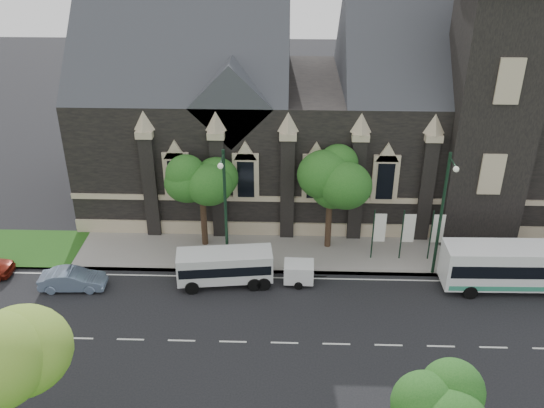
{
  "coord_description": "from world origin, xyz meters",
  "views": [
    {
      "loc": [
        0.13,
        -26.38,
        23.1
      ],
      "look_at": [
        -0.92,
        6.0,
        5.92
      ],
      "focal_mm": 38.93,
      "sensor_mm": 36.0,
      "label": 1
    }
  ],
  "objects_px": {
    "tour_coach": "(528,266)",
    "shuttle_bus": "(225,266)",
    "sedan": "(73,279)",
    "street_lamp_near": "(443,210)",
    "banner_flag_right": "(435,231)",
    "street_lamp_mid": "(225,206)",
    "box_trailer": "(299,272)",
    "tree_walk_right": "(334,174)",
    "banner_flag_left": "(377,230)",
    "tree_walk_left": "(204,174)",
    "banner_flag_center": "(406,231)"
  },
  "relations": [
    {
      "from": "street_lamp_near",
      "to": "banner_flag_left",
      "type": "distance_m",
      "value": 4.99
    },
    {
      "from": "tree_walk_left",
      "to": "banner_flag_left",
      "type": "height_order",
      "value": "tree_walk_left"
    },
    {
      "from": "tour_coach",
      "to": "shuttle_bus",
      "type": "height_order",
      "value": "tour_coach"
    },
    {
      "from": "tour_coach",
      "to": "street_lamp_near",
      "type": "bearing_deg",
      "value": 166.6
    },
    {
      "from": "street_lamp_mid",
      "to": "banner_flag_left",
      "type": "relative_size",
      "value": 2.25
    },
    {
      "from": "tree_walk_left",
      "to": "shuttle_bus",
      "type": "height_order",
      "value": "tree_walk_left"
    },
    {
      "from": "tree_walk_right",
      "to": "street_lamp_mid",
      "type": "distance_m",
      "value": 8.1
    },
    {
      "from": "box_trailer",
      "to": "sedan",
      "type": "relative_size",
      "value": 0.67
    },
    {
      "from": "street_lamp_near",
      "to": "tree_walk_left",
      "type": "bearing_deg",
      "value": 167.13
    },
    {
      "from": "tree_walk_right",
      "to": "tree_walk_left",
      "type": "relative_size",
      "value": 1.02
    },
    {
      "from": "shuttle_bus",
      "to": "banner_flag_left",
      "type": "bearing_deg",
      "value": 10.44
    },
    {
      "from": "street_lamp_near",
      "to": "sedan",
      "type": "xyz_separation_m",
      "value": [
        -23.94,
        -2.22,
        -4.41
      ]
    },
    {
      "from": "street_lamp_mid",
      "to": "box_trailer",
      "type": "distance_m",
      "value": 6.55
    },
    {
      "from": "banner_flag_left",
      "to": "street_lamp_mid",
      "type": "bearing_deg",
      "value": -169.5
    },
    {
      "from": "box_trailer",
      "to": "street_lamp_mid",
      "type": "bearing_deg",
      "value": 168.89
    },
    {
      "from": "tree_walk_left",
      "to": "banner_flag_center",
      "type": "distance_m",
      "value": 14.58
    },
    {
      "from": "shuttle_bus",
      "to": "street_lamp_near",
      "type": "bearing_deg",
      "value": -1.59
    },
    {
      "from": "shuttle_bus",
      "to": "box_trailer",
      "type": "bearing_deg",
      "value": -4.33
    },
    {
      "from": "street_lamp_near",
      "to": "tour_coach",
      "type": "xyz_separation_m",
      "value": [
        5.65,
        -1.26,
        -3.37
      ]
    },
    {
      "from": "sedan",
      "to": "tour_coach",
      "type": "bearing_deg",
      "value": -90.99
    },
    {
      "from": "banner_flag_center",
      "to": "tour_coach",
      "type": "relative_size",
      "value": 0.37
    },
    {
      "from": "street_lamp_mid",
      "to": "banner_flag_left",
      "type": "bearing_deg",
      "value": 10.5
    },
    {
      "from": "street_lamp_near",
      "to": "banner_flag_left",
      "type": "xyz_separation_m",
      "value": [
        -3.71,
        1.91,
        -2.73
      ]
    },
    {
      "from": "shuttle_bus",
      "to": "sedan",
      "type": "relative_size",
      "value": 1.5
    },
    {
      "from": "tree_walk_right",
      "to": "banner_flag_center",
      "type": "distance_m",
      "value": 6.36
    },
    {
      "from": "banner_flag_right",
      "to": "street_lamp_near",
      "type": "bearing_deg",
      "value": -98.56
    },
    {
      "from": "street_lamp_mid",
      "to": "banner_flag_right",
      "type": "relative_size",
      "value": 2.25
    },
    {
      "from": "tree_walk_right",
      "to": "street_lamp_near",
      "type": "height_order",
      "value": "street_lamp_near"
    },
    {
      "from": "tour_coach",
      "to": "sedan",
      "type": "distance_m",
      "value": 29.62
    },
    {
      "from": "street_lamp_near",
      "to": "box_trailer",
      "type": "height_order",
      "value": "street_lamp_near"
    },
    {
      "from": "tree_walk_right",
      "to": "shuttle_bus",
      "type": "xyz_separation_m",
      "value": [
        -7.2,
        -4.92,
        -4.42
      ]
    },
    {
      "from": "street_lamp_near",
      "to": "banner_flag_right",
      "type": "height_order",
      "value": "street_lamp_near"
    },
    {
      "from": "banner_flag_right",
      "to": "tour_coach",
      "type": "xyz_separation_m",
      "value": [
        5.36,
        -3.16,
        -0.64
      ]
    },
    {
      "from": "tree_walk_left",
      "to": "box_trailer",
      "type": "distance_m",
      "value": 9.49
    },
    {
      "from": "street_lamp_near",
      "to": "banner_flag_right",
      "type": "distance_m",
      "value": 3.34
    },
    {
      "from": "sedan",
      "to": "tree_walk_right",
      "type": "bearing_deg",
      "value": -74.05
    },
    {
      "from": "tour_coach",
      "to": "box_trailer",
      "type": "distance_m",
      "value": 14.82
    },
    {
      "from": "banner_flag_left",
      "to": "sedan",
      "type": "xyz_separation_m",
      "value": [
        -20.22,
        -4.13,
        -1.68
      ]
    },
    {
      "from": "street_lamp_near",
      "to": "street_lamp_mid",
      "type": "relative_size",
      "value": 1.0
    },
    {
      "from": "tree_walk_right",
      "to": "banner_flag_right",
      "type": "height_order",
      "value": "tree_walk_right"
    },
    {
      "from": "banner_flag_center",
      "to": "box_trailer",
      "type": "relative_size",
      "value": 1.41
    },
    {
      "from": "street_lamp_mid",
      "to": "street_lamp_near",
      "type": "bearing_deg",
      "value": 0.0
    },
    {
      "from": "street_lamp_near",
      "to": "box_trailer",
      "type": "distance_m",
      "value": 10.14
    },
    {
      "from": "banner_flag_left",
      "to": "banner_flag_right",
      "type": "distance_m",
      "value": 4.0
    },
    {
      "from": "banner_flag_left",
      "to": "box_trailer",
      "type": "distance_m",
      "value": 6.38
    },
    {
      "from": "tree_walk_left",
      "to": "sedan",
      "type": "height_order",
      "value": "tree_walk_left"
    },
    {
      "from": "banner_flag_right",
      "to": "box_trailer",
      "type": "distance_m",
      "value": 10.01
    },
    {
      "from": "banner_flag_right",
      "to": "shuttle_bus",
      "type": "distance_m",
      "value": 14.66
    },
    {
      "from": "tree_walk_left",
      "to": "tour_coach",
      "type": "height_order",
      "value": "tree_walk_left"
    },
    {
      "from": "tree_walk_right",
      "to": "sedan",
      "type": "xyz_separation_m",
      "value": [
        -17.15,
        -5.84,
        -5.11
      ]
    }
  ]
}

